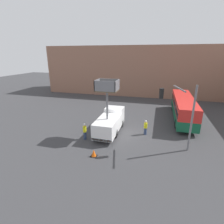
# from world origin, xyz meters

# --- Properties ---
(ground_plane) EXTENTS (120.00, 120.00, 0.00)m
(ground_plane) POSITION_xyz_m (0.00, 0.00, 0.00)
(ground_plane) COLOR #38383A
(building_backdrop_far) EXTENTS (44.00, 10.00, 10.66)m
(building_backdrop_far) POSITION_xyz_m (0.00, 23.87, 5.33)
(building_backdrop_far) COLOR #936651
(building_backdrop_far) RESTS_ON ground_plane
(utility_truck) EXTENTS (2.24, 6.25, 6.40)m
(utility_truck) POSITION_xyz_m (-1.29, -0.11, 1.49)
(utility_truck) COLOR white
(utility_truck) RESTS_ON ground_plane
(city_bus) EXTENTS (2.47, 12.20, 3.12)m
(city_bus) POSITION_xyz_m (7.46, 7.22, 1.85)
(city_bus) COLOR #145638
(city_bus) RESTS_ON ground_plane
(traffic_light_pole) EXTENTS (3.20, 2.95, 6.36)m
(traffic_light_pole) POSITION_xyz_m (6.06, -2.25, 4.26)
(traffic_light_pole) COLOR slate
(traffic_light_pole) RESTS_ON ground_plane
(road_worker_near_truck) EXTENTS (0.38, 0.38, 1.86)m
(road_worker_near_truck) POSITION_xyz_m (-3.48, -2.45, 0.94)
(road_worker_near_truck) COLOR navy
(road_worker_near_truck) RESTS_ON ground_plane
(road_worker_directing) EXTENTS (0.38, 0.38, 1.76)m
(road_worker_directing) POSITION_xyz_m (2.79, 0.50, 0.87)
(road_worker_directing) COLOR navy
(road_worker_directing) RESTS_ON ground_plane
(traffic_cone_near_truck) EXTENTS (0.58, 0.58, 0.66)m
(traffic_cone_near_truck) POSITION_xyz_m (-1.33, -5.42, 0.31)
(traffic_cone_near_truck) COLOR black
(traffic_cone_near_truck) RESTS_ON ground_plane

